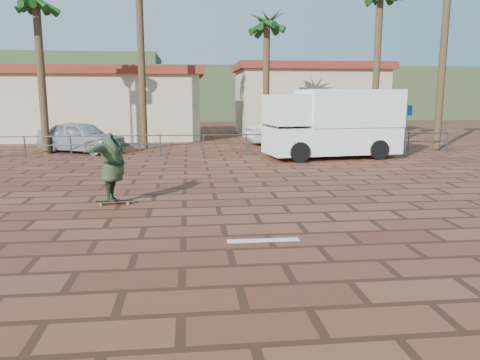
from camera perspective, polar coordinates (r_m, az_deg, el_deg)
name	(u,v)px	position (r m, az deg, el deg)	size (l,w,h in m)	color
ground	(223,225)	(10.17, -2.14, -5.47)	(120.00, 120.00, 0.00)	brown
paint_stripe	(263,240)	(9.10, 2.85, -7.35)	(1.40, 0.22, 0.01)	white
guardrail	(204,141)	(21.87, -4.45, 4.78)	(24.06, 0.06, 1.00)	#47494F
palm_far_left	(36,5)	(24.58, -23.61, 18.98)	(2.40, 2.40, 8.25)	brown
palm_center	(267,26)	(25.86, 3.28, 18.25)	(2.40, 2.40, 7.75)	brown
building_west	(107,103)	(32.21, -15.96, 9.02)	(12.60, 7.60, 4.50)	beige
building_east	(308,99)	(34.87, 8.28, 9.79)	(10.60, 6.60, 5.00)	beige
hill_front	(193,94)	(59.77, -5.71, 10.43)	(70.00, 18.00, 6.00)	#384C28
hill_back	(26,86)	(69.14, -24.65, 10.36)	(35.00, 14.00, 8.00)	#384C28
longboard	(114,202)	(12.42, -15.08, -2.55)	(0.99, 0.34, 0.10)	olive
skateboarder	(113,167)	(12.26, -15.28, 1.53)	(2.16, 0.59, 1.75)	#2E3D21
campervan	(333,122)	(21.38, 11.24, 6.93)	(6.09, 3.21, 3.02)	white
car_silver	(81,137)	(24.27, -18.78, 5.01)	(1.81, 4.49, 1.53)	#A9ABB0
car_white	(285,132)	(26.91, 5.50, 5.86)	(1.52, 4.36, 1.44)	silver
street_sign	(407,120)	(23.21, 19.64, 6.86)	(0.47, 0.07, 2.32)	gray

